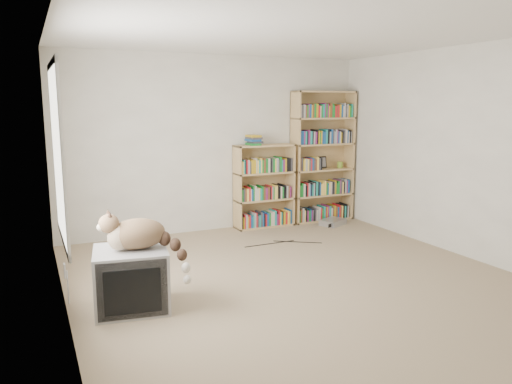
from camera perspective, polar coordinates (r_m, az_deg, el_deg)
name	(u,v)px	position (r m, az deg, el deg)	size (l,w,h in m)	color
floor	(302,283)	(5.23, 5.27, -10.32)	(4.50, 5.00, 0.01)	tan
wall_back	(216,144)	(7.20, -4.60, 5.49)	(4.50, 0.02, 2.50)	silver
wall_left	(59,176)	(4.28, -21.55, 1.75)	(0.02, 5.00, 2.50)	silver
wall_right	(471,153)	(6.37, 23.32, 4.12)	(0.02, 5.00, 2.50)	silver
ceiling	(306,30)	(4.95, 5.75, 17.94)	(4.50, 5.00, 0.02)	white
window	(58,155)	(4.46, -21.68, 4.00)	(0.02, 1.22, 1.52)	white
crt_tv	(131,279)	(4.65, -14.06, -9.62)	(0.71, 0.66, 0.55)	gray
cat	(144,238)	(4.51, -12.66, -5.17)	(0.73, 0.54, 0.60)	#332115
bookcase_tall	(322,160)	(7.85, 7.51, 3.59)	(1.00, 0.30, 2.01)	tan
bookcase_short	(264,190)	(7.42, 0.87, 0.27)	(0.89, 0.30, 1.23)	tan
book_stack	(254,140)	(7.25, -0.22, 5.96)	(0.21, 0.27, 0.15)	red
green_mug	(340,165)	(8.02, 9.54, 3.10)	(0.09, 0.09, 0.10)	olive
framed_print	(322,162)	(7.96, 7.59, 3.40)	(0.14, 0.01, 0.18)	black
dvd_player	(333,222)	(7.69, 8.77, -3.42)	(0.38, 0.27, 0.09)	#A8A8AC
wall_outlet	(65,271)	(4.90, -21.02, -8.40)	(0.01, 0.08, 0.13)	silver
floor_cables	(273,249)	(6.37, 2.00, -6.49)	(1.20, 0.70, 0.01)	black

